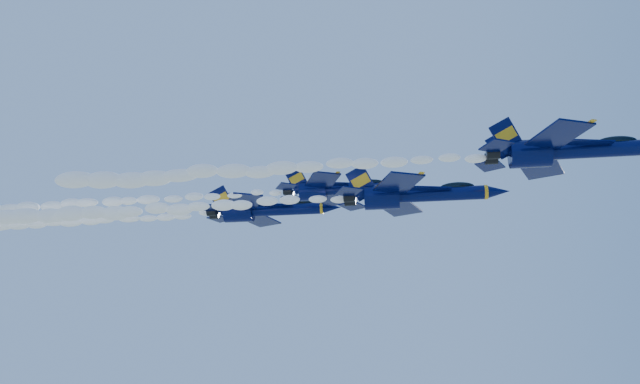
# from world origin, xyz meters

# --- Properties ---
(jet_lead) EXTENTS (18.40, 15.09, 6.84)m
(jet_lead) POSITION_xyz_m (21.94, -11.01, 151.71)
(jet_lead) COLOR #050A39
(smoke_trail_jet_lead) EXTENTS (45.61, 2.05, 1.85)m
(smoke_trail_jet_lead) POSITION_xyz_m (-8.73, -11.01, 151.30)
(smoke_trail_jet_lead) COLOR white
(jet_second) EXTENTS (19.27, 15.81, 7.16)m
(jet_second) POSITION_xyz_m (6.99, -0.49, 151.47)
(jet_second) COLOR #050A39
(smoke_trail_jet_second) EXTENTS (45.61, 2.15, 1.93)m
(smoke_trail_jet_second) POSITION_xyz_m (-24.05, -0.49, 151.05)
(smoke_trail_jet_second) COLOR white
(jet_third) EXTENTS (16.17, 13.26, 6.01)m
(jet_third) POSITION_xyz_m (-2.48, 3.78, 154.17)
(jet_third) COLOR #050A39
(smoke_trail_jet_third) EXTENTS (45.61, 1.80, 1.62)m
(smoke_trail_jet_third) POSITION_xyz_m (-32.19, 3.78, 153.77)
(smoke_trail_jet_third) COLOR white
(jet_fourth) EXTENTS (18.88, 15.49, 7.02)m
(jet_fourth) POSITION_xyz_m (-13.53, 10.83, 154.14)
(jet_fourth) COLOR #050A39
(smoke_trail_jet_fourth) EXTENTS (45.61, 2.10, 1.89)m
(smoke_trail_jet_fourth) POSITION_xyz_m (-44.41, 10.83, 153.72)
(smoke_trail_jet_fourth) COLOR white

